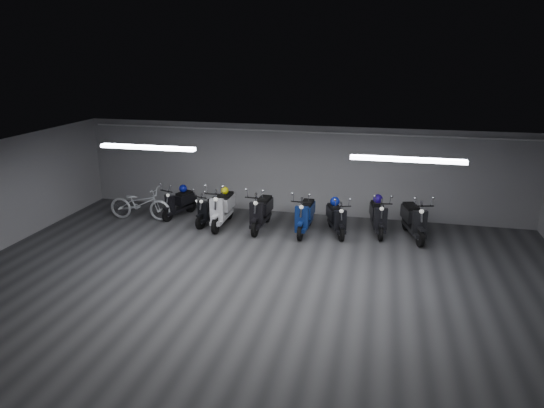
% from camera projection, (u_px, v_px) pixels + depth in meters
% --- Properties ---
extents(floor, '(14.00, 10.00, 0.01)m').
position_uv_depth(floor, '(260.00, 283.00, 10.62)').
color(floor, '#353537').
rests_on(floor, ground).
extents(ceiling, '(14.00, 10.00, 0.01)m').
position_uv_depth(ceiling, '(258.00, 160.00, 9.77)').
color(ceiling, gray).
rests_on(ceiling, ground).
extents(back_wall, '(14.00, 0.01, 2.80)m').
position_uv_depth(back_wall, '(299.00, 170.00, 14.84)').
color(back_wall, gray).
rests_on(back_wall, ground).
extents(front_wall, '(14.00, 0.01, 2.80)m').
position_uv_depth(front_wall, '(152.00, 367.00, 5.55)').
color(front_wall, gray).
rests_on(front_wall, ground).
extents(fluor_strip_left, '(2.40, 0.18, 0.08)m').
position_uv_depth(fluor_strip_left, '(147.00, 147.00, 11.36)').
color(fluor_strip_left, white).
rests_on(fluor_strip_left, ceiling).
extents(fluor_strip_right, '(2.40, 0.18, 0.08)m').
position_uv_depth(fluor_strip_right, '(407.00, 160.00, 10.07)').
color(fluor_strip_right, white).
rests_on(fluor_strip_right, ceiling).
extents(conduit, '(13.60, 0.05, 0.05)m').
position_uv_depth(conduit, '(299.00, 132.00, 14.39)').
color(conduit, white).
rests_on(conduit, back_wall).
extents(scooter_0, '(1.01, 1.68, 1.18)m').
position_uv_depth(scooter_0, '(179.00, 198.00, 14.74)').
color(scooter_0, black).
rests_on(scooter_0, floor).
extents(scooter_1, '(0.98, 1.69, 1.19)m').
position_uv_depth(scooter_1, '(211.00, 205.00, 14.13)').
color(scooter_1, black).
rests_on(scooter_1, floor).
extents(scooter_2, '(0.67, 1.95, 1.44)m').
position_uv_depth(scooter_2, '(222.00, 203.00, 13.89)').
color(scooter_2, white).
rests_on(scooter_2, floor).
extents(scooter_3, '(0.70, 1.89, 1.39)m').
position_uv_depth(scooter_3, '(261.00, 206.00, 13.66)').
color(scooter_3, black).
rests_on(scooter_3, floor).
extents(scooter_4, '(0.68, 1.84, 1.35)m').
position_uv_depth(scooter_4, '(305.00, 210.00, 13.38)').
color(scooter_4, navy).
rests_on(scooter_4, floor).
extents(scooter_5, '(1.08, 1.73, 1.22)m').
position_uv_depth(scooter_5, '(337.00, 213.00, 13.31)').
color(scooter_5, black).
rests_on(scooter_5, floor).
extents(scooter_8, '(0.85, 1.82, 1.30)m').
position_uv_depth(scooter_8, '(378.00, 211.00, 13.35)').
color(scooter_8, black).
rests_on(scooter_8, floor).
extents(scooter_9, '(1.07, 1.96, 1.39)m').
position_uv_depth(scooter_9, '(414.00, 214.00, 12.99)').
color(scooter_9, black).
rests_on(scooter_9, floor).
extents(bicycle, '(1.95, 0.77, 1.24)m').
position_uv_depth(bicycle, '(140.00, 200.00, 14.49)').
color(bicycle, white).
rests_on(bicycle, floor).
extents(helmet_0, '(0.27, 0.27, 0.27)m').
position_uv_depth(helmet_0, '(335.00, 201.00, 13.44)').
color(helmet_0, '#0E1F9C').
rests_on(helmet_0, scooter_5).
extents(helmet_1, '(0.25, 0.25, 0.25)m').
position_uv_depth(helmet_1, '(183.00, 189.00, 14.83)').
color(helmet_1, '#0C158C').
rests_on(helmet_1, scooter_0).
extents(helmet_2, '(0.27, 0.27, 0.27)m').
position_uv_depth(helmet_2, '(378.00, 199.00, 13.50)').
color(helmet_2, '#1F0B7F').
rests_on(helmet_2, scooter_8).
extents(helmet_3, '(0.23, 0.23, 0.23)m').
position_uv_depth(helmet_3, '(225.00, 191.00, 14.06)').
color(helmet_3, yellow).
rests_on(helmet_3, scooter_2).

